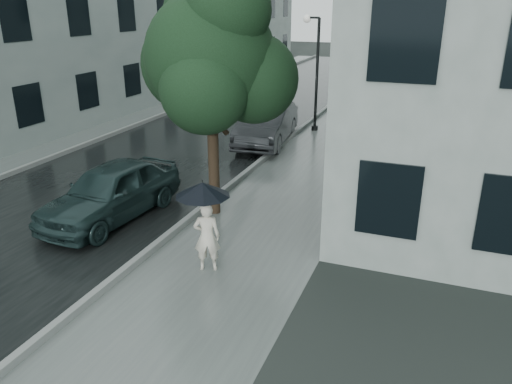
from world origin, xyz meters
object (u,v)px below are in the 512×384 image
at_px(street_tree, 212,55).
at_px(car_near, 111,191).
at_px(lamp_post, 314,66).
at_px(car_far, 267,124).
at_px(pedestrian, 207,237).

relative_size(street_tree, car_near, 1.43).
distance_m(lamp_post, car_far, 3.50).
xyz_separation_m(street_tree, lamp_post, (0.03, 9.49, -1.30)).
distance_m(street_tree, car_near, 4.22).
distance_m(pedestrian, street_tree, 4.48).
relative_size(pedestrian, car_near, 0.35).
xyz_separation_m(lamp_post, car_far, (-1.07, -2.73, -1.92)).
relative_size(lamp_post, car_near, 1.12).
relative_size(street_tree, lamp_post, 1.28).
xyz_separation_m(lamp_post, car_near, (-2.31, -10.85, -1.97)).
xyz_separation_m(car_near, car_far, (1.24, 8.12, 0.05)).
bearing_deg(lamp_post, car_near, -89.68).
bearing_deg(car_far, street_tree, -87.63).
height_order(lamp_post, car_far, lamp_post).
xyz_separation_m(pedestrian, street_tree, (-1.14, 2.87, 3.25)).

